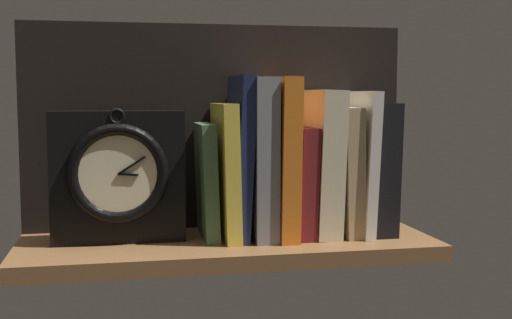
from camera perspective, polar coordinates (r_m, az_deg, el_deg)
name	(u,v)px	position (r cm, az deg, el deg)	size (l,w,h in cm)	color
ground_plane	(228,247)	(106.54, -2.42, -7.49)	(65.10, 23.24, 2.50)	brown
back_panel	(217,127)	(114.84, -3.33, 2.82)	(65.10, 1.20, 34.67)	black
book_green_romantic	(207,181)	(106.21, -4.25, -1.84)	(2.19, 12.02, 18.28)	#476B44
book_yellow_seinlanguage	(223,171)	(106.38, -2.88, -0.97)	(2.36, 15.17, 21.43)	gold
book_navy_bierce	(239,157)	(106.58, -1.49, 0.23)	(2.28, 14.59, 25.78)	#192147
book_gray_chess	(258,157)	(107.20, 0.21, 0.18)	(3.56, 15.62, 25.49)	gray
book_orange_pandolfini	(280,157)	(107.98, 2.06, 0.23)	(2.96, 16.87, 25.54)	orange
book_maroon_dawkins	(299,181)	(109.20, 3.66, -1.81)	(2.78, 14.38, 17.63)	maroon
book_cream_twain	(320,162)	(109.88, 5.52, -0.23)	(3.94, 14.90, 23.53)	beige
book_tan_shortstories	(342,170)	(111.18, 7.35, -0.89)	(2.94, 14.82, 20.77)	tan
book_white_catcher	(357,162)	(111.92, 8.63, -0.21)	(1.72, 16.12, 23.34)	silver
book_black_skeptic	(374,167)	(113.10, 10.07, -0.65)	(3.74, 14.16, 21.48)	black
framed_clock	(118,176)	(104.69, -11.71, -1.39)	(20.33, 6.57, 20.78)	black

